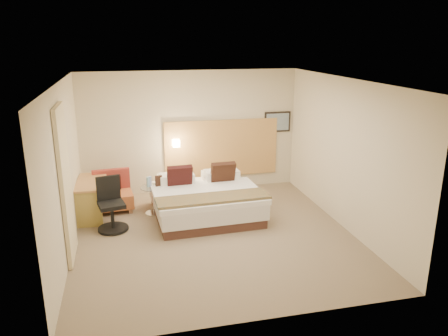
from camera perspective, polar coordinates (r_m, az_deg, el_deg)
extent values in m
cube|color=#7C6A53|center=(7.83, -1.26, -8.85)|extent=(4.80, 5.00, 0.02)
cube|color=white|center=(7.10, -1.40, 11.37)|extent=(4.80, 5.00, 0.02)
cube|color=beige|center=(9.75, -4.38, 4.70)|extent=(4.80, 0.02, 2.70)
cube|color=beige|center=(5.06, 4.58, -6.87)|extent=(4.80, 0.02, 2.70)
cube|color=beige|center=(7.27, -20.25, -0.48)|extent=(0.02, 5.00, 2.70)
cube|color=beige|center=(8.17, 15.45, 1.79)|extent=(0.02, 5.00, 2.70)
cube|color=#BD8949|center=(9.93, -0.30, 2.60)|extent=(2.60, 0.04, 1.30)
cube|color=black|center=(10.19, 6.98, 6.01)|extent=(0.62, 0.03, 0.47)
cube|color=gray|center=(10.17, 7.02, 5.99)|extent=(0.54, 0.01, 0.39)
cylinder|color=silver|center=(9.66, -6.32, 3.32)|extent=(0.02, 0.12, 0.02)
cube|color=beige|center=(9.60, -6.28, 3.24)|extent=(0.15, 0.15, 0.15)
cube|color=beige|center=(7.07, -19.97, -2.04)|extent=(0.06, 0.90, 2.42)
cylinder|color=#92C5E1|center=(8.65, -9.90, -1.82)|extent=(0.08, 0.08, 0.20)
cylinder|color=#9CB2F1|center=(8.69, -9.64, -1.72)|extent=(0.08, 0.08, 0.20)
cube|color=#321D14|center=(8.65, -8.53, -1.68)|extent=(0.14, 0.09, 0.22)
cube|color=#472A23|center=(8.66, -2.48, -5.58)|extent=(1.98, 1.98, 0.18)
cube|color=white|center=(8.57, -2.50, -4.12)|extent=(2.04, 2.04, 0.29)
cube|color=white|center=(8.25, -2.08, -3.51)|extent=(2.07, 1.49, 0.10)
cube|color=white|center=(9.08, -6.45, -1.43)|extent=(0.70, 0.40, 0.18)
cube|color=white|center=(9.27, -0.71, -0.96)|extent=(0.70, 0.40, 0.18)
cube|color=white|center=(8.81, -6.20, -1.33)|extent=(0.70, 0.40, 0.18)
cube|color=white|center=(9.00, -0.30, -0.84)|extent=(0.70, 0.40, 0.18)
cube|color=black|center=(8.61, -5.81, -1.20)|extent=(0.50, 0.28, 0.50)
cube|color=black|center=(8.79, -0.15, -0.74)|extent=(0.50, 0.28, 0.50)
cube|color=#B77425|center=(7.87, -1.42, -3.96)|extent=(2.08, 0.63, 0.05)
cube|color=#AD8251|center=(8.91, -15.92, -5.86)|extent=(0.08, 0.08, 0.09)
cube|color=#A06B4B|center=(8.95, -12.09, -5.49)|extent=(0.08, 0.08, 0.09)
cube|color=#A97E4F|center=(9.40, -16.11, -4.69)|extent=(0.08, 0.08, 0.09)
cube|color=#B87756|center=(9.43, -12.48, -4.34)|extent=(0.08, 0.08, 0.09)
cube|color=#AD582E|center=(9.10, -14.23, -3.99)|extent=(0.81, 0.72, 0.28)
cube|color=#9E332A|center=(9.24, -14.53, -1.41)|extent=(0.75, 0.18, 0.42)
cube|color=black|center=(9.17, -14.45, -1.99)|extent=(0.37, 0.21, 0.37)
cylinder|color=silver|center=(8.86, -9.11, -5.81)|extent=(0.44, 0.44, 0.02)
cylinder|color=white|center=(8.76, -9.20, -4.17)|extent=(0.05, 0.05, 0.52)
cylinder|color=silver|center=(8.66, -9.28, -2.49)|extent=(0.64, 0.64, 0.01)
cube|color=tan|center=(8.77, -17.06, -1.78)|extent=(0.60, 1.18, 0.04)
cube|color=#AD9443|center=(8.39, -17.28, -5.25)|extent=(0.48, 0.07, 0.68)
cube|color=#B28646|center=(9.39, -16.49, -2.83)|extent=(0.48, 0.07, 0.68)
cube|color=#D17C52|center=(8.79, -16.71, -2.24)|extent=(0.50, 1.10, 0.10)
cylinder|color=black|center=(8.26, -14.25, -7.67)|extent=(0.65, 0.65, 0.04)
cylinder|color=black|center=(8.17, -14.37, -6.19)|extent=(0.07, 0.07, 0.42)
cube|color=black|center=(8.09, -14.49, -4.67)|extent=(0.52, 0.52, 0.07)
cube|color=black|center=(8.18, -14.89, -2.48)|extent=(0.42, 0.14, 0.44)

